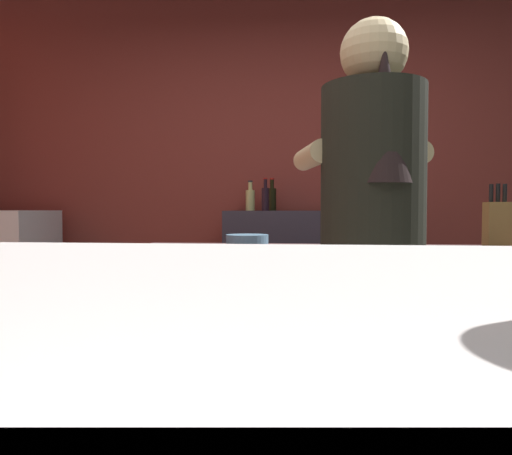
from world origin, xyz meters
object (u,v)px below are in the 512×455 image
Objects in this scene: chefs_knife at (428,250)px; bottle_olive_oil at (272,198)px; bartender at (373,241)px; mini_fridge at (1,289)px; bottle_soy at (265,198)px; mixing_bowl at (247,240)px; bottle_hot_sauce at (250,199)px; knife_block at (497,224)px.

bottle_olive_oil reaches higher than chefs_knife.
mini_fridge is at bearing 45.75° from bartender.
bottle_olive_oil is 0.17m from bottle_soy.
mixing_bowl is 0.85× the size of bottle_olive_oil.
bottle_soy reaches higher than bottle_hot_sauce.
bartender reaches higher than knife_block.
knife_block is at bearing -18.27° from mini_fridge.
bottle_hot_sauce is at bearing 173.27° from bottle_olive_oil.
bottle_hot_sauce is (-0.61, 1.79, 0.17)m from bartender.
mixing_bowl is 0.91× the size of bottle_hot_sauce.
bottle_hot_sauce reaches higher than knife_block.
bottle_hot_sauce is at bearing 95.72° from mixing_bowl.
bartender is 0.82m from knife_block.
mixing_bowl is 0.78m from chefs_knife.
bartender is 8.89× the size of mixing_bowl.
mini_fridge is 4.96× the size of bottle_soy.
bottle_olive_oil reaches higher than mini_fridge.
chefs_knife is at bearing -57.53° from bottle_soy.
knife_block is 1.09m from mixing_bowl.
bartender reaches higher than mixing_bowl.
knife_block is at bearing -0.26° from mixing_bowl.
knife_block is 1.22× the size of bottle_olive_oil.
bartender reaches higher than bottle_hot_sauce.
bottle_hot_sauce is at bearing 8.93° from mini_fridge.
chefs_knife is at bearing -11.49° from mixing_bowl.
chefs_knife is at bearing -57.45° from bottle_hot_sauce.
mini_fridge is at bearing -172.35° from bottle_olive_oil.
mini_fridge is 2.86m from chefs_knife.
bartender is 0.74m from mixing_bowl.
mixing_bowl is at bearing -89.96° from bottle_soy.
mixing_bowl is 1.26m from bottle_hot_sauce.
chefs_knife is 1.05× the size of bottle_olive_oil.
bottle_soy reaches higher than mini_fridge.
bartender is 7.83× the size of bottle_soy.
bottle_olive_oil reaches higher than knife_block.
mixing_bowl is at bearing 168.14° from chefs_knife.
bartender is at bearing -73.20° from bottle_soy.
bartender is 1.68m from bottle_soy.
bottle_soy is at bearing -101.08° from bottle_olive_oil.
knife_block is (2.93, -0.97, 0.49)m from mini_fridge.
mini_fridge is at bearing 161.73° from knife_block.
mini_fridge is 1.99m from bottle_olive_oil.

